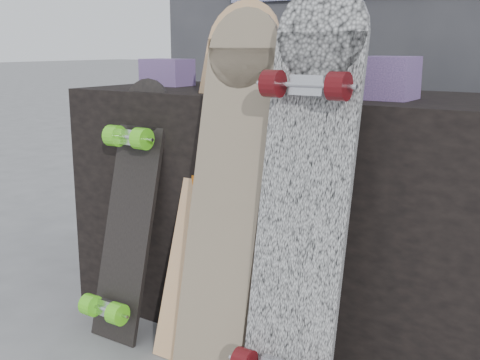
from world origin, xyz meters
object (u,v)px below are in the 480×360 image
Objects in this scene: longboard_geisha at (220,169)px; longboard_celtic at (227,185)px; vendor_table at (306,211)px; longboard_cascadia at (302,198)px; skateboard_dark at (128,208)px.

longboard_celtic is at bearing -46.80° from longboard_geisha.
longboard_geisha is 0.16m from longboard_celtic.
longboard_cascadia reaches higher than vendor_table.
longboard_celtic is at bearing 169.37° from longboard_cascadia.
longboard_celtic is at bearing -97.32° from vendor_table.
skateboard_dark is at bearing -161.73° from longboard_geisha.
skateboard_dark is (-0.46, -0.38, 0.03)m from vendor_table.
longboard_cascadia is (0.37, -0.16, -0.00)m from longboard_geisha.
longboard_celtic is 1.25× the size of skateboard_dark.
vendor_table is at bearing 115.89° from longboard_cascadia.
vendor_table is at bearing 60.77° from longboard_geisha.
longboard_celtic is (-0.05, -0.39, 0.16)m from vendor_table.
longboard_celtic reaches higher than skateboard_dark.
longboard_geisha reaches higher than longboard_celtic.
longboard_geisha is 0.40m from longboard_cascadia.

